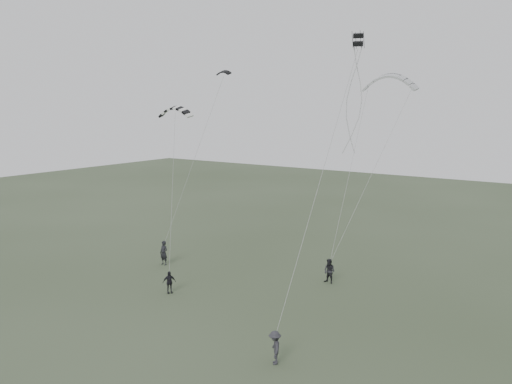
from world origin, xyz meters
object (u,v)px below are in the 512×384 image
Objects in this scene: flyer_left at (164,253)px; kite_box at (358,40)px; flyer_right at (329,271)px; kite_dark_small at (224,71)px; flyer_center at (169,282)px; kite_pale_large at (390,76)px; kite_striped at (175,108)px; flyer_far at (275,348)px.

flyer_left is 2.90× the size of kite_box.
flyer_right is 1.28× the size of kite_dark_small.
flyer_left is at bearing 81.55° from flyer_center.
kite_striped is at bearing -147.89° from kite_pale_large.
flyer_left reaches higher than flyer_right.
flyer_right is 16.53m from kite_striped.
kite_dark_small is at bearing -170.71° from kite_pale_large.
kite_dark_small is at bearing -172.38° from flyer_far.
flyer_center is 0.91× the size of flyer_far.
kite_pale_large is (-1.20, 18.18, 14.12)m from flyer_far.
flyer_left reaches higher than flyer_center.
kite_dark_small is at bearing 73.38° from flyer_left.
kite_box is (11.67, 3.66, 15.56)m from flyer_center.
flyer_far is at bearing -39.64° from kite_striped.
kite_box is at bearing -42.85° from flyer_right.
kite_pale_large is at bearing 78.90° from kite_box.
kite_box is at bearing -38.68° from flyer_center.
flyer_right is 18.79m from kite_dark_small.
kite_pale_large reaches higher than flyer_center.
kite_pale_large reaches higher than kite_dark_small.
kite_dark_small is 16.39m from kite_box.
kite_box is at bearing -10.87° from kite_striped.
kite_box reaches higher than kite_striped.
flyer_right is 11.43m from flyer_center.
kite_box is (14.89, -6.81, 0.74)m from kite_dark_small.
kite_pale_large reaches higher than flyer_right.
flyer_left is 0.47× the size of kite_pale_large.
flyer_left is at bearing -99.35° from kite_dark_small.
flyer_far is (2.88, -12.04, -0.05)m from flyer_right.
kite_pale_large is at bearing -1.16° from flyer_center.
kite_pale_large is (14.68, 9.73, 13.98)m from flyer_left.
kite_pale_large is at bearing 146.86° from flyer_far.
flyer_center is 11.82m from flyer_far.
kite_pale_large is 10.67m from kite_box.
flyer_right reaches higher than flyer_center.
kite_pale_large is at bearing 28.97° from kite_striped.
kite_striped is at bearing 68.87° from flyer_center.
kite_pale_large is 16.39m from kite_striped.
flyer_left is 11.75m from kite_striped.
kite_pale_large is (1.68, 6.14, 14.07)m from flyer_right.
flyer_center is (4.79, -4.37, -0.22)m from flyer_left.
flyer_far is (15.88, -8.45, -0.14)m from flyer_left.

